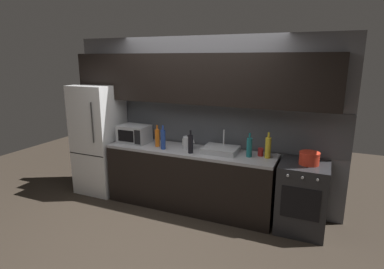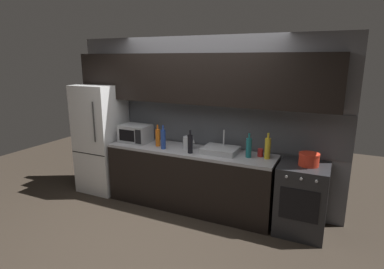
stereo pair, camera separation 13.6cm
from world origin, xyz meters
name	(u,v)px [view 2 (the right image)]	position (x,y,z in m)	size (l,w,h in m)	color
ground_plane	(158,236)	(0.00, 0.00, 0.00)	(10.00, 10.00, 0.00)	#2D261E
back_wall	(198,102)	(0.00, 1.20, 1.55)	(4.23, 0.44, 2.50)	slate
counter_run	(189,178)	(0.00, 0.90, 0.45)	(2.49, 0.60, 0.90)	black
refrigerator	(102,138)	(-1.63, 0.90, 0.89)	(0.68, 0.69, 1.77)	white
oven_range	(302,199)	(1.59, 0.90, 0.45)	(0.60, 0.62, 0.90)	#232326
microwave	(136,133)	(-0.95, 0.92, 1.04)	(0.46, 0.35, 0.27)	#A8AAAF
sink_basin	(220,150)	(0.47, 0.93, 0.94)	(0.48, 0.38, 0.30)	#ADAFB5
kettle	(188,143)	(-0.03, 0.92, 0.99)	(0.18, 0.14, 0.21)	#B7BABF
wine_bottle_yellow	(268,148)	(1.11, 0.96, 1.04)	(0.08, 0.08, 0.34)	gold
wine_bottle_dark	(190,144)	(0.09, 0.74, 1.03)	(0.07, 0.07, 0.33)	black
wine_bottle_blue	(163,139)	(-0.35, 0.76, 1.05)	(0.07, 0.07, 0.35)	#234299
wine_bottle_teal	(249,148)	(0.87, 0.90, 1.04)	(0.07, 0.07, 0.33)	#19666B
wine_bottle_orange	(158,137)	(-0.50, 0.86, 1.03)	(0.07, 0.07, 0.32)	orange
mug_white	(186,142)	(-0.15, 1.09, 0.95)	(0.08, 0.08, 0.10)	silver
mug_red	(260,153)	(1.01, 1.01, 0.95)	(0.07, 0.07, 0.11)	#A82323
cooking_pot	(309,159)	(1.63, 0.90, 0.98)	(0.25, 0.25, 0.16)	red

